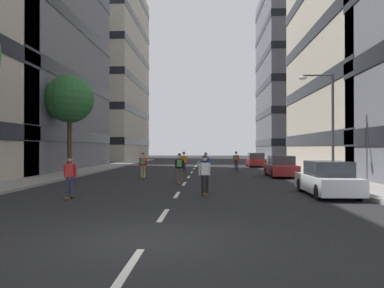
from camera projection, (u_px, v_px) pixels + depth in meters
The scene contains 18 objects.
ground_plane at pixel (191, 173), 30.67m from camera, with size 132.44×132.44×0.00m, color black.
sidewalk_left at pixel (91, 170), 33.83m from camera, with size 2.93×60.70×0.14m, color gray.
sidewalk_right at pixel (297, 170), 33.01m from camera, with size 2.93×60.70×0.14m, color gray.
lane_markings at pixel (192, 172), 31.59m from camera, with size 0.16×52.20×0.01m.
building_left_far at pixel (91, 71), 65.27m from camera, with size 17.12×22.26×30.82m.
building_right_far at pixel (312, 75), 63.57m from camera, with size 17.12×18.22×28.93m.
parked_car_near at pixel (327, 180), 16.30m from camera, with size 1.82×4.40×1.52m.
parked_car_mid at pixel (256, 160), 40.81m from camera, with size 1.82×4.40×1.52m.
parked_car_far at pixel (281, 167), 26.76m from camera, with size 1.82×4.40×1.52m.
street_tree_near at pixel (70, 99), 28.62m from camera, with size 3.70×3.70×7.58m.
streetlamp_right at pixel (327, 114), 22.65m from camera, with size 2.13×0.30×6.50m.
skater_0 at pixel (236, 160), 33.05m from camera, with size 0.57×0.92×1.78m.
skater_1 at pixel (205, 173), 16.49m from camera, with size 0.56×0.92×1.78m.
skater_2 at pixel (184, 161), 30.28m from camera, with size 0.55×0.92×1.78m.
skater_3 at pixel (179, 166), 21.86m from camera, with size 0.54×0.91×1.78m.
skater_4 at pixel (70, 175), 15.40m from camera, with size 0.55×0.91×1.78m.
skater_5 at pixel (206, 163), 25.62m from camera, with size 0.57×0.92×1.78m.
skater_6 at pixel (143, 164), 25.13m from camera, with size 0.55×0.92×1.78m.
Camera 1 is at (1.40, -8.58, 2.12)m, focal length 34.73 mm.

